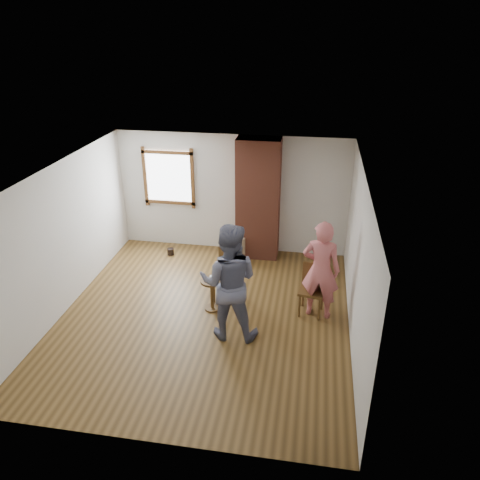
% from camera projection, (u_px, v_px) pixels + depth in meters
% --- Properties ---
extents(ground, '(5.50, 5.50, 0.00)m').
position_uv_depth(ground, '(205.00, 316.00, 8.25)').
color(ground, brown).
rests_on(ground, ground).
extents(room_shell, '(5.04, 5.52, 2.62)m').
position_uv_depth(room_shell, '(206.00, 208.00, 8.02)').
color(room_shell, silver).
rests_on(room_shell, ground).
extents(brick_chimney, '(0.90, 0.50, 2.60)m').
position_uv_depth(brick_chimney, '(258.00, 199.00, 9.82)').
color(brick_chimney, brown).
rests_on(brick_chimney, ground).
extents(stoneware_crock, '(0.49, 0.49, 0.51)m').
position_uv_depth(stoneware_crock, '(236.00, 248.00, 10.12)').
color(stoneware_crock, tan).
rests_on(stoneware_crock, ground).
extents(dark_pot, '(0.18, 0.18, 0.15)m').
position_uv_depth(dark_pot, '(171.00, 252.00, 10.34)').
color(dark_pot, black).
rests_on(dark_pot, ground).
extents(dining_chair_left, '(0.52, 0.52, 0.96)m').
position_uv_depth(dining_chair_left, '(228.00, 271.00, 8.60)').
color(dining_chair_left, brown).
rests_on(dining_chair_left, ground).
extents(dining_chair_right, '(0.48, 0.48, 0.91)m').
position_uv_depth(dining_chair_right, '(313.00, 286.00, 8.18)').
color(dining_chair_right, brown).
rests_on(dining_chair_right, ground).
extents(side_table, '(0.40, 0.40, 0.60)m').
position_uv_depth(side_table, '(212.00, 290.00, 8.28)').
color(side_table, brown).
rests_on(side_table, ground).
extents(cake_plate, '(0.18, 0.18, 0.01)m').
position_uv_depth(cake_plate, '(212.00, 280.00, 8.20)').
color(cake_plate, white).
rests_on(cake_plate, side_table).
extents(cake_slice, '(0.08, 0.07, 0.06)m').
position_uv_depth(cake_slice, '(212.00, 278.00, 8.18)').
color(cake_slice, silver).
rests_on(cake_slice, cake_plate).
extents(man, '(0.98, 0.77, 1.98)m').
position_uv_depth(man, '(229.00, 282.00, 7.37)').
color(man, black).
rests_on(man, ground).
extents(person_pink, '(0.71, 0.52, 1.79)m').
position_uv_depth(person_pink, '(321.00, 270.00, 7.92)').
color(person_pink, '#CC6668').
rests_on(person_pink, ground).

